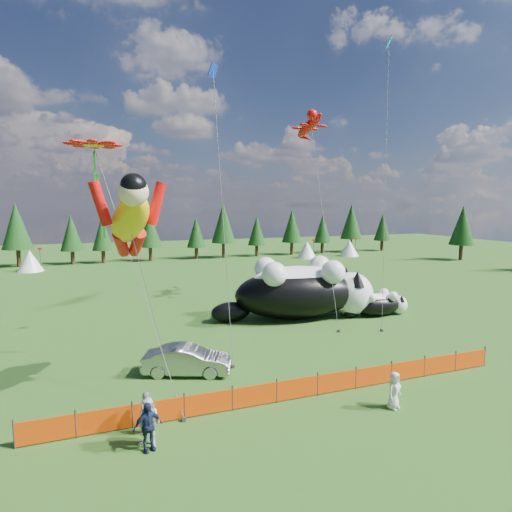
# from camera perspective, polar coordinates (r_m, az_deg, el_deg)

# --- Properties ---
(ground) EXTENTS (160.00, 160.00, 0.00)m
(ground) POSITION_cam_1_polar(r_m,az_deg,el_deg) (21.41, 2.35, -16.29)
(ground) COLOR #123309
(ground) RESTS_ON ground
(safety_fence) EXTENTS (22.06, 0.06, 1.10)m
(safety_fence) POSITION_cam_1_polar(r_m,az_deg,el_deg) (18.70, 5.94, -18.28)
(safety_fence) COLOR #262626
(safety_fence) RESTS_ON ground
(tree_line) EXTENTS (90.00, 4.00, 8.00)m
(tree_line) POSITION_cam_1_polar(r_m,az_deg,el_deg) (63.80, -12.79, 2.97)
(tree_line) COLOR black
(tree_line) RESTS_ON ground
(festival_tents) EXTENTS (50.00, 3.20, 2.80)m
(festival_tents) POSITION_cam_1_polar(r_m,az_deg,el_deg) (61.45, -1.93, 0.56)
(festival_tents) COLOR white
(festival_tents) RESTS_ON ground
(cat_large) EXTENTS (12.67, 5.69, 4.58)m
(cat_large) POSITION_cam_1_polar(r_m,az_deg,el_deg) (30.68, 6.82, -4.80)
(cat_large) COLOR black
(cat_large) RESTS_ON ground
(cat_small) EXTENTS (5.49, 2.14, 1.98)m
(cat_small) POSITION_cam_1_polar(r_m,az_deg,el_deg) (32.84, 17.23, -6.48)
(cat_small) COLOR black
(cat_small) RESTS_ON ground
(car) EXTENTS (4.67, 2.97, 1.45)m
(car) POSITION_cam_1_polar(r_m,az_deg,el_deg) (21.27, -9.81, -14.45)
(car) COLOR #A1A1A6
(car) RESTS_ON ground
(spectator_a) EXTENTS (0.69, 0.55, 1.64)m
(spectator_a) POSITION_cam_1_polar(r_m,az_deg,el_deg) (16.56, -15.24, -20.84)
(spectator_a) COLOR #555559
(spectator_a) RESTS_ON ground
(spectator_b) EXTENTS (1.01, 0.91, 1.79)m
(spectator_b) POSITION_cam_1_polar(r_m,az_deg,el_deg) (15.79, -15.04, -22.01)
(spectator_b) COLOR silver
(spectator_b) RESTS_ON ground
(spectator_c) EXTENTS (1.14, 0.80, 1.76)m
(spectator_c) POSITION_cam_1_polar(r_m,az_deg,el_deg) (15.60, -15.21, -22.47)
(spectator_c) COLOR #151E3A
(spectator_c) RESTS_ON ground
(spectator_e) EXTENTS (0.91, 0.76, 1.59)m
(spectator_e) POSITION_cam_1_polar(r_m,az_deg,el_deg) (18.69, 19.13, -17.68)
(spectator_e) COLOR silver
(spectator_e) RESTS_ON ground
(superhero_kite) EXTENTS (5.15, 5.45, 10.19)m
(superhero_kite) POSITION_cam_1_polar(r_m,az_deg,el_deg) (18.06, -17.66, 4.91)
(superhero_kite) COLOR #FFB50D
(superhero_kite) RESTS_ON ground
(gecko_kite) EXTENTS (3.57, 11.59, 17.56)m
(gecko_kite) POSITION_cam_1_polar(r_m,az_deg,el_deg) (35.97, 7.61, 17.94)
(gecko_kite) COLOR red
(gecko_kite) RESTS_ON ground
(flower_kite) EXTENTS (4.64, 8.36, 13.66)m
(flower_kite) POSITION_cam_1_polar(r_m,az_deg,el_deg) (22.07, -22.16, 14.14)
(flower_kite) COLOR red
(flower_kite) RESTS_ON ground
(diamond_kite_a) EXTENTS (0.95, 3.84, 16.80)m
(diamond_kite_a) POSITION_cam_1_polar(r_m,az_deg,el_deg) (24.28, -6.02, 23.09)
(diamond_kite_a) COLOR #0D34CF
(diamond_kite_a) RESTS_ON ground
(diamond_kite_b) EXTENTS (3.68, 5.31, 21.84)m
(diamond_kite_b) POSITION_cam_1_polar(r_m,az_deg,el_deg) (35.00, 18.41, 25.74)
(diamond_kite_b) COLOR #0D8CA7
(diamond_kite_b) RESTS_ON ground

